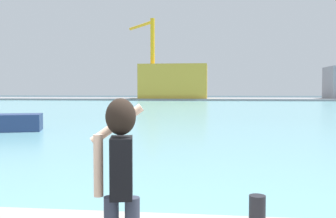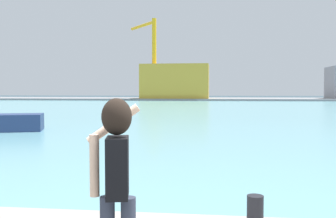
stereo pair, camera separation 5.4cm
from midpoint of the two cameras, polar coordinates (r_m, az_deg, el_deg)
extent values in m
plane|color=#334751|center=(53.61, 6.17, 0.24)|extent=(220.00, 220.00, 0.00)
cube|color=#6BA8B2|center=(55.61, 6.19, 0.34)|extent=(140.00, 100.00, 0.02)
cube|color=gray|center=(95.58, 6.39, 1.49)|extent=(140.00, 20.00, 0.44)
cube|color=black|center=(3.63, -7.31, -8.53)|extent=(0.26, 0.37, 0.56)
sphere|color=#E0B293|center=(3.57, -7.36, -1.27)|extent=(0.22, 0.22, 0.22)
ellipsoid|color=black|center=(3.55, -7.44, -1.13)|extent=(0.28, 0.26, 0.34)
cylinder|color=#E0B293|center=(3.69, -10.67, -8.22)|extent=(0.09, 0.09, 0.58)
cylinder|color=#E0B293|center=(3.80, -7.93, -2.24)|extent=(0.53, 0.18, 0.40)
cube|color=black|center=(3.91, -7.84, 0.40)|extent=(0.03, 0.07, 0.14)
cylinder|color=black|center=(5.54, 12.76, -14.28)|extent=(0.22, 0.22, 0.39)
cube|color=gold|center=(91.28, 0.82, 4.08)|extent=(15.70, 8.77, 7.95)
cylinder|color=yellow|center=(89.82, -2.31, 7.44)|extent=(1.00, 1.00, 18.44)
cylinder|color=yellow|center=(96.14, -4.04, 12.19)|extent=(7.79, 9.98, 0.70)
camera|label=1|loc=(0.03, -90.14, -0.01)|focal=41.26mm
camera|label=2|loc=(0.03, 89.86, 0.01)|focal=41.26mm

